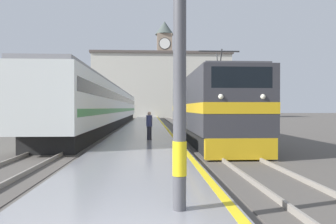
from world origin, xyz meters
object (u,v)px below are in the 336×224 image
at_px(locomotive_train, 205,109).
at_px(clock_tower, 164,66).
at_px(passenger_train, 112,106).
at_px(person_on_platform, 149,125).

height_order(locomotive_train, clock_tower, clock_tower).
bearing_deg(locomotive_train, passenger_train, 113.51).
distance_m(person_on_platform, clock_tower, 61.60).
height_order(locomotive_train, passenger_train, locomotive_train).
distance_m(locomotive_train, person_on_platform, 4.02).
xyz_separation_m(passenger_train, person_on_platform, (4.40, -19.91, -1.16)).
relative_size(locomotive_train, passenger_train, 0.33).
relative_size(locomotive_train, person_on_platform, 10.38).
bearing_deg(passenger_train, clock_tower, 78.94).
relative_size(locomotive_train, clock_tower, 0.71).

